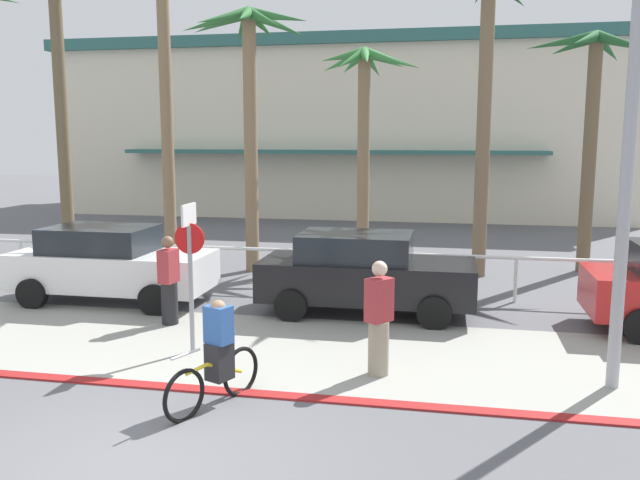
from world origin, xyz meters
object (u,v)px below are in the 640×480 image
at_px(palm_tree_1, 57,36).
at_px(palm_tree_6, 592,94).
at_px(pedestrian_1, 169,284).
at_px(palm_tree_5, 485,53).
at_px(stop_sign_bike_lane, 190,256).
at_px(palm_tree_2, 165,15).
at_px(palm_tree_3, 248,67).
at_px(car_black_2, 365,273).
at_px(car_white_1, 110,263).
at_px(streetlight_curb, 637,90).
at_px(cyclist_yellow_0, 217,356).
at_px(pedestrian_0, 379,323).
at_px(palm_tree_4, 366,95).

xyz_separation_m(palm_tree_1, palm_tree_6, (14.74, 1.20, -1.73)).
bearing_deg(pedestrian_1, palm_tree_5, 44.23).
relative_size(stop_sign_bike_lane, palm_tree_6, 0.40).
distance_m(palm_tree_2, palm_tree_5, 9.05).
bearing_deg(palm_tree_5, palm_tree_3, -175.30).
distance_m(palm_tree_3, palm_tree_6, 9.10).
xyz_separation_m(palm_tree_3, car_black_2, (3.63, -3.82, -4.59)).
xyz_separation_m(palm_tree_1, car_white_1, (3.77, -4.44, -5.63)).
relative_size(stop_sign_bike_lane, pedestrian_1, 1.45).
height_order(streetlight_curb, palm_tree_3, streetlight_curb).
distance_m(streetlight_curb, palm_tree_3, 10.83).
distance_m(stop_sign_bike_lane, palm_tree_1, 11.25).
xyz_separation_m(cyclist_yellow_0, pedestrian_1, (-2.27, 3.54, 0.13)).
distance_m(pedestrian_0, pedestrian_1, 4.75).
height_order(palm_tree_6, car_black_2, palm_tree_6).
bearing_deg(car_white_1, palm_tree_3, 62.34).
bearing_deg(palm_tree_6, pedestrian_1, -141.36).
bearing_deg(palm_tree_2, car_white_1, -81.38).
height_order(streetlight_curb, pedestrian_1, streetlight_curb).
xyz_separation_m(cyclist_yellow_0, pedestrian_0, (2.05, 1.55, 0.15)).
bearing_deg(stop_sign_bike_lane, palm_tree_2, 115.67).
xyz_separation_m(palm_tree_1, cyclist_yellow_0, (8.11, -9.45, -5.80)).
xyz_separation_m(stop_sign_bike_lane, palm_tree_5, (4.98, 7.43, 4.05)).
bearing_deg(palm_tree_2, car_black_2, -38.12).
distance_m(palm_tree_5, car_black_2, 6.94).
bearing_deg(stop_sign_bike_lane, streetlight_curb, -4.69).
relative_size(cyclist_yellow_0, pedestrian_1, 0.96).
relative_size(stop_sign_bike_lane, palm_tree_5, 0.33).
distance_m(palm_tree_3, pedestrian_1, 7.12).
height_order(palm_tree_3, palm_tree_4, palm_tree_3).
distance_m(stop_sign_bike_lane, streetlight_curb, 7.17).
height_order(car_black_2, pedestrian_0, pedestrian_0).
height_order(palm_tree_1, cyclist_yellow_0, palm_tree_1).
distance_m(palm_tree_2, palm_tree_3, 3.51).
distance_m(streetlight_curb, pedestrian_1, 8.73).
distance_m(streetlight_curb, palm_tree_6, 9.28).
bearing_deg(car_white_1, palm_tree_4, 51.78).
relative_size(stop_sign_bike_lane, streetlight_curb, 0.34).
bearing_deg(palm_tree_5, palm_tree_4, 151.23).
bearing_deg(palm_tree_1, palm_tree_3, -5.03).
xyz_separation_m(palm_tree_4, pedestrian_1, (-2.82, -7.68, -4.02)).
xyz_separation_m(stop_sign_bike_lane, pedestrian_1, (-1.09, 1.52, -0.86)).
xyz_separation_m(streetlight_curb, palm_tree_4, (-4.93, 9.75, 0.57)).
relative_size(palm_tree_3, car_white_1, 1.59).
xyz_separation_m(palm_tree_4, car_white_1, (-4.89, -6.20, -3.97)).
bearing_deg(pedestrian_0, stop_sign_bike_lane, 171.83).
height_order(palm_tree_3, palm_tree_5, palm_tree_5).
xyz_separation_m(stop_sign_bike_lane, palm_tree_2, (-3.94, 8.19, 5.41)).
bearing_deg(palm_tree_1, stop_sign_bike_lane, -47.06).
relative_size(palm_tree_2, palm_tree_3, 1.39).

